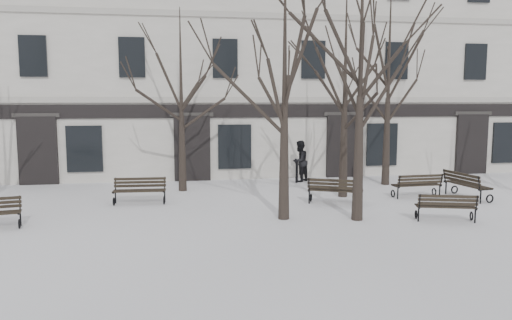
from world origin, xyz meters
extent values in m
plane|color=white|center=(0.00, 0.00, 0.00)|extent=(100.00, 100.00, 0.00)
cube|color=beige|center=(0.00, 13.00, 5.50)|extent=(40.00, 10.00, 11.00)
cube|color=#A8A39A|center=(0.00, 7.97, 3.60)|extent=(40.00, 0.12, 0.25)
cube|color=#A8A39A|center=(0.00, 7.97, 7.30)|extent=(40.00, 0.12, 0.25)
cube|color=black|center=(0.00, 7.96, 3.10)|extent=(40.00, 0.10, 0.60)
cube|color=black|center=(-10.00, 7.94, 1.45)|extent=(1.60, 0.22, 2.90)
cube|color=#2D2B28|center=(-10.00, 7.90, 2.95)|extent=(1.90, 0.08, 0.18)
cube|color=black|center=(-8.10, 7.95, 1.50)|extent=(1.50, 0.14, 2.00)
cube|color=black|center=(-3.50, 7.94, 1.45)|extent=(1.60, 0.22, 2.90)
cube|color=#2D2B28|center=(-3.50, 7.90, 2.95)|extent=(1.90, 0.08, 0.18)
cube|color=black|center=(-1.60, 7.95, 1.50)|extent=(1.50, 0.14, 2.00)
cube|color=black|center=(3.50, 7.94, 1.45)|extent=(1.60, 0.22, 2.90)
cube|color=#2D2B28|center=(3.50, 7.90, 2.95)|extent=(1.90, 0.08, 0.18)
cube|color=black|center=(5.40, 7.95, 1.50)|extent=(1.50, 0.14, 2.00)
cube|color=black|center=(10.00, 7.94, 1.45)|extent=(1.60, 0.22, 2.90)
cube|color=#2D2B28|center=(10.00, 7.90, 2.95)|extent=(1.90, 0.08, 0.18)
cube|color=black|center=(11.90, 7.95, 1.50)|extent=(1.50, 0.14, 2.00)
cube|color=black|center=(-10.00, 7.95, 5.40)|extent=(1.10, 0.14, 1.70)
cube|color=black|center=(-6.00, 7.95, 5.40)|extent=(1.10, 0.14, 1.70)
cube|color=black|center=(-2.00, 7.95, 5.40)|extent=(1.10, 0.14, 1.70)
cube|color=black|center=(2.00, 7.95, 5.40)|extent=(1.10, 0.14, 1.70)
cube|color=black|center=(6.00, 7.95, 5.40)|extent=(1.10, 0.14, 1.70)
cube|color=black|center=(10.00, 7.95, 5.40)|extent=(1.10, 0.14, 1.70)
cone|color=black|center=(-1.00, 0.21, 1.73)|extent=(0.34, 0.34, 3.46)
cone|color=black|center=(1.16, -0.25, 1.86)|extent=(0.34, 0.34, 3.72)
cone|color=black|center=(-3.97, 5.49, 1.50)|extent=(0.34, 0.34, 2.99)
cone|color=black|center=(1.92, 3.31, 1.68)|extent=(0.34, 0.34, 3.37)
cone|color=black|center=(4.60, 5.60, 1.83)|extent=(0.34, 0.34, 3.67)
torus|color=black|center=(-8.58, 0.26, 0.13)|extent=(0.10, 0.28, 0.28)
cylinder|color=black|center=(-8.65, 0.60, 0.22)|extent=(0.05, 0.05, 0.43)
cube|color=black|center=(-8.62, 0.43, 0.43)|extent=(0.15, 0.53, 0.05)
cylinder|color=black|center=(-8.66, 0.68, 0.62)|extent=(0.06, 0.14, 0.48)
torus|color=black|center=(2.11, 1.86, 0.15)|extent=(0.17, 0.30, 0.30)
cylinder|color=black|center=(1.95, 1.52, 0.23)|extent=(0.05, 0.05, 0.47)
cube|color=black|center=(2.03, 1.69, 0.47)|extent=(0.28, 0.54, 0.05)
torus|color=black|center=(0.50, 2.59, 0.15)|extent=(0.17, 0.30, 0.30)
cylinder|color=black|center=(0.35, 2.25, 0.23)|extent=(0.05, 0.05, 0.47)
cube|color=black|center=(0.42, 2.42, 0.47)|extent=(0.28, 0.54, 0.05)
cube|color=black|center=(1.32, 2.27, 0.49)|extent=(1.74, 0.86, 0.04)
cube|color=black|center=(1.26, 2.13, 0.49)|extent=(1.74, 0.86, 0.04)
cube|color=black|center=(1.20, 2.00, 0.49)|extent=(1.74, 0.86, 0.04)
cube|color=black|center=(1.14, 1.87, 0.49)|extent=(1.74, 0.86, 0.04)
cube|color=black|center=(1.12, 1.83, 0.62)|extent=(1.72, 0.81, 0.09)
cube|color=black|center=(1.11, 1.81, 0.75)|extent=(1.72, 0.81, 0.09)
cube|color=black|center=(1.10, 1.79, 0.87)|extent=(1.72, 0.81, 0.09)
cylinder|color=black|center=(1.92, 1.45, 0.67)|extent=(0.10, 0.15, 0.52)
cylinder|color=black|center=(0.31, 2.18, 0.67)|extent=(0.10, 0.15, 0.52)
torus|color=black|center=(4.53, -0.85, 0.13)|extent=(0.12, 0.28, 0.28)
cylinder|color=black|center=(4.43, -1.18, 0.21)|extent=(0.05, 0.05, 0.43)
cube|color=black|center=(4.48, -1.02, 0.43)|extent=(0.19, 0.52, 0.05)
torus|color=black|center=(2.97, -0.41, 0.13)|extent=(0.12, 0.28, 0.28)
cylinder|color=black|center=(2.88, -0.74, 0.21)|extent=(0.05, 0.05, 0.43)
cube|color=black|center=(2.93, -0.58, 0.43)|extent=(0.19, 0.52, 0.05)
cube|color=black|center=(3.76, -0.60, 0.45)|extent=(1.67, 0.54, 0.03)
cube|color=black|center=(3.72, -0.72, 0.45)|extent=(1.67, 0.54, 0.03)
cube|color=black|center=(3.69, -0.85, 0.45)|extent=(1.67, 0.54, 0.03)
cube|color=black|center=(3.65, -0.98, 0.45)|extent=(1.67, 0.54, 0.03)
cube|color=black|center=(3.64, -1.02, 0.57)|extent=(1.65, 0.49, 0.09)
cube|color=black|center=(3.64, -1.04, 0.68)|extent=(1.65, 0.49, 0.09)
cube|color=black|center=(3.63, -1.06, 0.80)|extent=(1.65, 0.49, 0.09)
cylinder|color=black|center=(4.41, -1.25, 0.62)|extent=(0.07, 0.14, 0.47)
cylinder|color=black|center=(2.86, -0.82, 0.62)|extent=(0.07, 0.14, 0.47)
torus|color=black|center=(-6.34, 3.02, 0.14)|extent=(0.06, 0.29, 0.29)
cylinder|color=black|center=(-6.32, 3.38, 0.22)|extent=(0.05, 0.05, 0.45)
cube|color=black|center=(-6.33, 3.20, 0.45)|extent=(0.07, 0.55, 0.05)
torus|color=black|center=(-4.64, 2.94, 0.14)|extent=(0.06, 0.29, 0.29)
cylinder|color=black|center=(-4.63, 3.30, 0.22)|extent=(0.05, 0.05, 0.45)
cube|color=black|center=(-4.64, 3.12, 0.45)|extent=(0.07, 0.55, 0.05)
cube|color=black|center=(-5.49, 2.94, 0.47)|extent=(1.80, 0.17, 0.03)
cube|color=black|center=(-5.49, 3.08, 0.47)|extent=(1.80, 0.17, 0.03)
cube|color=black|center=(-5.48, 3.22, 0.47)|extent=(1.80, 0.17, 0.03)
cube|color=black|center=(-5.47, 3.36, 0.47)|extent=(1.80, 0.17, 0.03)
cube|color=black|center=(-5.47, 3.40, 0.60)|extent=(1.80, 0.11, 0.09)
cube|color=black|center=(-5.47, 3.42, 0.72)|extent=(1.80, 0.11, 0.09)
cube|color=black|center=(-5.47, 3.44, 0.84)|extent=(1.80, 0.11, 0.09)
cylinder|color=black|center=(-6.32, 3.46, 0.65)|extent=(0.05, 0.14, 0.50)
cylinder|color=black|center=(-4.62, 3.38, 0.65)|extent=(0.05, 0.14, 0.50)
torus|color=black|center=(5.41, 2.99, 0.14)|extent=(0.07, 0.29, 0.29)
cylinder|color=black|center=(5.44, 2.63, 0.23)|extent=(0.05, 0.05, 0.45)
cube|color=black|center=(5.43, 2.81, 0.45)|extent=(0.09, 0.55, 0.05)
torus|color=black|center=(3.72, 2.88, 0.14)|extent=(0.07, 0.29, 0.29)
cylinder|color=black|center=(3.74, 2.52, 0.23)|extent=(0.05, 0.05, 0.45)
cube|color=black|center=(3.73, 2.70, 0.45)|extent=(0.09, 0.55, 0.05)
cube|color=black|center=(4.56, 2.97, 0.47)|extent=(1.80, 0.20, 0.04)
cube|color=black|center=(4.57, 2.83, 0.47)|extent=(1.80, 0.20, 0.04)
cube|color=black|center=(4.58, 2.70, 0.47)|extent=(1.80, 0.20, 0.04)
cube|color=black|center=(4.59, 2.56, 0.47)|extent=(1.80, 0.20, 0.04)
cube|color=black|center=(4.59, 2.52, 0.60)|extent=(1.80, 0.15, 0.09)
cube|color=black|center=(4.59, 2.49, 0.72)|extent=(1.80, 0.15, 0.09)
cube|color=black|center=(4.60, 2.47, 0.84)|extent=(1.80, 0.15, 0.09)
cylinder|color=black|center=(5.44, 2.55, 0.65)|extent=(0.05, 0.15, 0.50)
cylinder|color=black|center=(3.75, 2.44, 0.65)|extent=(0.05, 0.15, 0.50)
torus|color=black|center=(6.63, 1.38, 0.15)|extent=(0.32, 0.10, 0.32)
cylinder|color=black|center=(6.24, 1.32, 0.25)|extent=(0.05, 0.05, 0.49)
cube|color=black|center=(6.44, 1.35, 0.49)|extent=(0.60, 0.13, 0.05)
torus|color=black|center=(6.39, 3.22, 0.15)|extent=(0.32, 0.10, 0.32)
cylinder|color=black|center=(6.00, 3.17, 0.25)|extent=(0.05, 0.05, 0.49)
cube|color=black|center=(6.19, 3.19, 0.49)|extent=(0.60, 0.13, 0.05)
cube|color=black|center=(6.55, 2.30, 0.51)|extent=(0.36, 1.96, 0.04)
cube|color=black|center=(6.40, 2.28, 0.51)|extent=(0.36, 1.96, 0.04)
cube|color=black|center=(6.25, 2.26, 0.51)|extent=(0.36, 1.96, 0.04)
cube|color=black|center=(6.10, 2.24, 0.51)|extent=(0.36, 1.96, 0.04)
cube|color=black|center=(6.06, 2.24, 0.66)|extent=(0.30, 1.96, 0.10)
cube|color=black|center=(6.03, 2.23, 0.79)|extent=(0.30, 1.96, 0.10)
cube|color=black|center=(6.01, 2.23, 0.92)|extent=(0.30, 1.96, 0.10)
cylinder|color=black|center=(6.16, 1.31, 0.71)|extent=(0.16, 0.06, 0.54)
cylinder|color=black|center=(5.91, 3.15, 0.71)|extent=(0.16, 0.06, 0.54)
cylinder|color=black|center=(0.97, 6.66, 0.46)|extent=(0.11, 0.11, 0.91)
sphere|color=black|center=(0.97, 6.66, 0.93)|extent=(0.13, 0.13, 0.13)
cylinder|color=black|center=(3.97, 7.03, 0.46)|extent=(0.11, 0.11, 0.92)
sphere|color=black|center=(3.97, 7.03, 0.94)|extent=(0.13, 0.13, 0.13)
imported|color=black|center=(1.16, 6.90, 0.00)|extent=(1.12, 1.11, 1.82)
camera|label=1|loc=(-4.16, -14.29, 3.60)|focal=35.00mm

